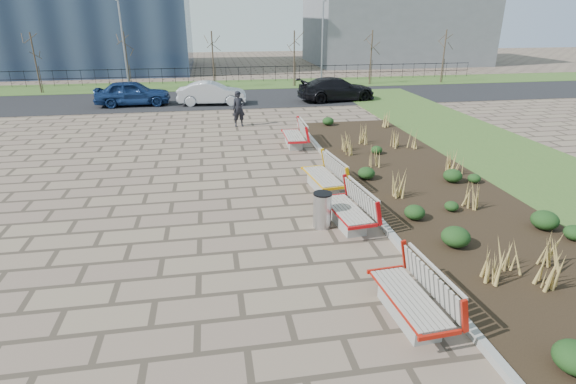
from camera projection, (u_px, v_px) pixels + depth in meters
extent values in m
plane|color=#71604D|center=(240.00, 292.00, 9.08)|extent=(120.00, 120.00, 0.00)
cube|color=black|center=(421.00, 185.00, 14.62)|extent=(4.50, 18.00, 0.10)
cube|color=gray|center=(352.00, 188.00, 14.25)|extent=(0.16, 18.00, 0.15)
cube|color=#33511E|center=(551.00, 177.00, 15.38)|extent=(5.00, 38.00, 0.04)
cube|color=#33511E|center=(214.00, 85.00, 34.69)|extent=(80.00, 5.00, 0.04)
cube|color=black|center=(216.00, 99.00, 29.21)|extent=(80.00, 7.00, 0.02)
cylinder|color=#B2B2B7|center=(322.00, 210.00, 11.69)|extent=(0.47, 0.47, 0.94)
imported|color=black|center=(239.00, 109.00, 22.03)|extent=(0.68, 0.49, 1.73)
imported|color=navy|center=(133.00, 93.00, 26.96)|extent=(4.43, 1.91, 1.49)
imported|color=#B3B5BB|center=(212.00, 93.00, 27.27)|extent=(4.21, 1.74, 1.35)
imported|color=black|center=(336.00, 89.00, 28.50)|extent=(5.18, 2.67, 1.44)
cube|color=slate|center=(395.00, 15.00, 48.78)|extent=(18.00, 12.00, 10.00)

